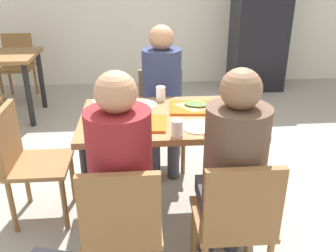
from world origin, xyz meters
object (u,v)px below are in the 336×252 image
object	(u,v)px
chair_far_side	(161,111)
background_chair_far	(18,62)
chair_near_left	(122,224)
person_in_red	(121,167)
plastic_cup_b	(177,128)
condiment_bottle	(112,96)
pizza_slice_b	(196,105)
chair_near_right	(236,218)
foil_bundle	(92,112)
soda_can	(241,104)
main_table	(168,130)
person_in_brown_jacket	(233,163)
drink_fridge	(260,20)
chair_left_end	(26,157)
tray_red_near	(137,123)
person_far_side	(162,89)
plastic_cup_a	(161,93)
paper_plate_near_edge	(199,127)
paper_plate_center	(141,105)
tray_red_far	(196,108)
pizza_slice_a	(134,123)
plastic_cup_c	(98,108)

from	to	relation	value
chair_far_side	background_chair_far	xyz separation A→B (m)	(-1.78, 1.91, 0.00)
chair_near_left	person_in_red	world-z (taller)	person_in_red
plastic_cup_b	condiment_bottle	world-z (taller)	condiment_bottle
chair_near_left	pizza_slice_b	world-z (taller)	chair_near_left
background_chair_far	chair_near_right	bearing A→B (deg)	-58.77
chair_near_left	person_in_red	xyz separation A→B (m)	(0.00, 0.14, 0.25)
condiment_bottle	foil_bundle	world-z (taller)	condiment_bottle
plastic_cup_b	foil_bundle	xyz separation A→B (m)	(-0.52, 0.29, 0.00)
soda_can	plastic_cup_b	bearing A→B (deg)	-144.37
chair_near_right	plastic_cup_b	xyz separation A→B (m)	(-0.26, 0.44, 0.32)
main_table	pizza_slice_b	size ratio (longest dim) A/B	4.21
chair_near_left	pizza_slice_b	distance (m)	1.05
person_in_brown_jacket	foil_bundle	xyz separation A→B (m)	(-0.78, 0.59, 0.07)
main_table	drink_fridge	distance (m)	3.23
chair_left_end	tray_red_near	size ratio (longest dim) A/B	2.31
person_far_side	pizza_slice_b	xyz separation A→B (m)	(0.20, -0.49, 0.05)
tray_red_near	plastic_cup_a	bearing A→B (deg)	68.57
chair_far_side	paper_plate_near_edge	size ratio (longest dim) A/B	3.78
main_table	paper_plate_center	size ratio (longest dim) A/B	5.25
plastic_cup_b	soda_can	size ratio (longest dim) A/B	0.82
chair_left_end	pizza_slice_b	world-z (taller)	chair_left_end
pizza_slice_b	main_table	bearing A→B (deg)	-148.52
plastic_cup_a	person_far_side	bearing A→B (deg)	84.49
paper_plate_center	drink_fridge	bearing A→B (deg)	57.78
chair_near_left	chair_far_side	xyz separation A→B (m)	(0.29, 1.51, 0.00)
chair_near_right	person_in_red	world-z (taller)	person_in_red
paper_plate_center	main_table	bearing A→B (deg)	-49.43
plastic_cup_a	drink_fridge	distance (m)	2.96
chair_left_end	person_in_brown_jacket	world-z (taller)	person_in_brown_jacket
person_in_red	tray_red_near	distance (m)	0.49
person_far_side	tray_red_far	world-z (taller)	person_far_side
chair_far_side	pizza_slice_a	xyz separation A→B (m)	(-0.22, -0.91, 0.29)
person_in_red	condiment_bottle	distance (m)	0.83
tray_red_near	paper_plate_near_edge	bearing A→B (deg)	-11.09
plastic_cup_a	plastic_cup_c	world-z (taller)	same
person_in_brown_jacket	pizza_slice_b	world-z (taller)	person_in_brown_jacket
chair_near_right	pizza_slice_a	world-z (taller)	chair_near_right
chair_near_left	paper_plate_center	distance (m)	1.00
drink_fridge	chair_near_left	bearing A→B (deg)	-116.35
chair_near_left	plastic_cup_c	bearing A→B (deg)	102.11
paper_plate_near_edge	plastic_cup_b	distance (m)	0.19
person_in_red	foil_bundle	bearing A→B (deg)	108.80
chair_far_side	chair_left_end	xyz separation A→B (m)	(-0.96, -0.75, 0.00)
chair_left_end	background_chair_far	bearing A→B (deg)	107.10
person_in_red	foil_bundle	distance (m)	0.63
tray_red_far	foil_bundle	bearing A→B (deg)	-169.47
pizza_slice_a	background_chair_far	bearing A→B (deg)	118.95
foil_bundle	person_far_side	bearing A→B (deg)	52.10
chair_near_left	condiment_bottle	distance (m)	1.02
chair_near_left	tray_red_near	xyz separation A→B (m)	(0.09, 0.62, 0.27)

